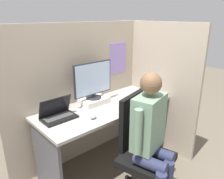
{
  "coord_description": "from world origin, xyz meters",
  "views": [
    {
      "loc": [
        -1.47,
        -1.41,
        1.72
      ],
      "look_at": [
        -0.05,
        0.16,
        0.99
      ],
      "focal_mm": 35.0,
      "sensor_mm": 36.0,
      "label": 1
    }
  ],
  "objects_px": {
    "paper_box": "(94,101)",
    "person": "(152,132)",
    "laptop": "(58,114)",
    "carrot_toy": "(125,107)",
    "monitor": "(93,80)",
    "office_chair": "(140,146)",
    "stapler": "(145,91)"
  },
  "relations": [
    {
      "from": "paper_box",
      "to": "carrot_toy",
      "type": "relative_size",
      "value": 2.38
    },
    {
      "from": "stapler",
      "to": "carrot_toy",
      "type": "xyz_separation_m",
      "value": [
        -0.56,
        -0.19,
        -0.0
      ]
    },
    {
      "from": "paper_box",
      "to": "person",
      "type": "height_order",
      "value": "person"
    },
    {
      "from": "office_chair",
      "to": "person",
      "type": "distance_m",
      "value": 0.28
    },
    {
      "from": "laptop",
      "to": "stapler",
      "type": "relative_size",
      "value": 2.08
    },
    {
      "from": "paper_box",
      "to": "stapler",
      "type": "xyz_separation_m",
      "value": [
        0.72,
        -0.16,
        -0.01
      ]
    },
    {
      "from": "paper_box",
      "to": "carrot_toy",
      "type": "xyz_separation_m",
      "value": [
        0.17,
        -0.35,
        -0.02
      ]
    },
    {
      "from": "stapler",
      "to": "person",
      "type": "distance_m",
      "value": 1.01
    },
    {
      "from": "paper_box",
      "to": "laptop",
      "type": "relative_size",
      "value": 0.96
    },
    {
      "from": "paper_box",
      "to": "monitor",
      "type": "distance_m",
      "value": 0.25
    },
    {
      "from": "monitor",
      "to": "office_chair",
      "type": "bearing_deg",
      "value": -87.85
    },
    {
      "from": "person",
      "to": "office_chair",
      "type": "bearing_deg",
      "value": 76.23
    },
    {
      "from": "stapler",
      "to": "paper_box",
      "type": "bearing_deg",
      "value": 167.62
    },
    {
      "from": "laptop",
      "to": "person",
      "type": "height_order",
      "value": "person"
    },
    {
      "from": "carrot_toy",
      "to": "monitor",
      "type": "bearing_deg",
      "value": 115.36
    },
    {
      "from": "paper_box",
      "to": "stapler",
      "type": "bearing_deg",
      "value": -12.38
    },
    {
      "from": "stapler",
      "to": "office_chair",
      "type": "relative_size",
      "value": 0.16
    },
    {
      "from": "paper_box",
      "to": "office_chair",
      "type": "height_order",
      "value": "office_chair"
    },
    {
      "from": "person",
      "to": "laptop",
      "type": "bearing_deg",
      "value": 122.11
    },
    {
      "from": "laptop",
      "to": "carrot_toy",
      "type": "height_order",
      "value": "laptop"
    },
    {
      "from": "paper_box",
      "to": "person",
      "type": "bearing_deg",
      "value": -90.71
    },
    {
      "from": "paper_box",
      "to": "office_chair",
      "type": "xyz_separation_m",
      "value": [
        0.03,
        -0.7,
        -0.28
      ]
    },
    {
      "from": "stapler",
      "to": "laptop",
      "type": "bearing_deg",
      "value": 175.76
    },
    {
      "from": "laptop",
      "to": "carrot_toy",
      "type": "distance_m",
      "value": 0.72
    },
    {
      "from": "monitor",
      "to": "laptop",
      "type": "distance_m",
      "value": 0.56
    },
    {
      "from": "laptop",
      "to": "carrot_toy",
      "type": "bearing_deg",
      "value": -22.69
    },
    {
      "from": "carrot_toy",
      "to": "person",
      "type": "xyz_separation_m",
      "value": [
        -0.18,
        -0.5,
        -0.03
      ]
    },
    {
      "from": "stapler",
      "to": "person",
      "type": "relative_size",
      "value": 0.13
    },
    {
      "from": "laptop",
      "to": "carrot_toy",
      "type": "xyz_separation_m",
      "value": [
        0.67,
        -0.28,
        -0.03
      ]
    },
    {
      "from": "stapler",
      "to": "person",
      "type": "bearing_deg",
      "value": -136.72
    },
    {
      "from": "paper_box",
      "to": "person",
      "type": "relative_size",
      "value": 0.25
    },
    {
      "from": "monitor",
      "to": "office_chair",
      "type": "distance_m",
      "value": 0.88
    }
  ]
}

